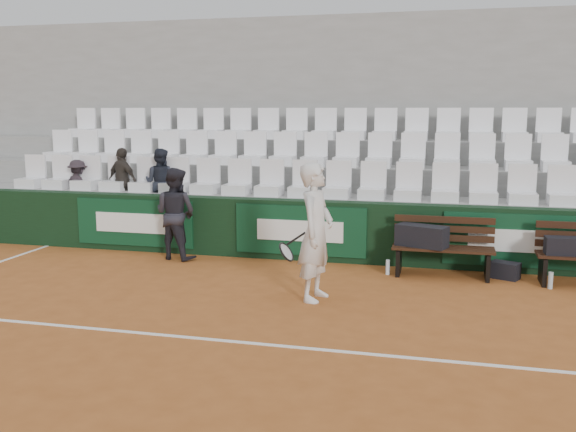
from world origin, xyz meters
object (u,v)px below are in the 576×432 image
Objects in this scene: sports_bag_ground at (505,270)px; spectator_c at (160,158)px; water_bottle_far at (550,280)px; spectator_b at (122,157)px; bench_left at (442,262)px; sports_bag_right at (565,246)px; spectator_a at (77,162)px; tennis_player at (316,232)px; water_bottle_near at (388,267)px; ball_kid at (175,214)px; sports_bag_left at (422,236)px.

sports_bag_ground is 0.33× the size of spectator_c.
spectator_b is (-7.35, 1.42, 1.50)m from water_bottle_far.
bench_left is 1.21× the size of spectator_b.
sports_bag_right is at bearing 169.96° from spectator_c.
sports_bag_right is 2.25× the size of water_bottle_far.
spectator_a is (-8.30, 1.42, 1.38)m from water_bottle_far.
sports_bag_right is at bearing 25.04° from tennis_player.
bench_left is 0.83× the size of tennis_player.
tennis_player reaches higher than sports_bag_ground.
spectator_b is (-6.77, 0.99, 1.50)m from sports_bag_ground.
water_bottle_near is 4.70m from spectator_c.
ball_kid is (-5.29, 0.01, 0.65)m from sports_bag_ground.
spectator_c reaches higher than water_bottle_far.
water_bottle_far is 3.46m from tennis_player.
water_bottle_near is 6.27m from spectator_a.
spectator_c is (-6.59, 1.42, 1.50)m from water_bottle_far.
water_bottle_far is 7.64m from spectator_b.
water_bottle_near is 2.31m from water_bottle_far.
spectator_b is at bearing 169.05° from water_bottle_far.
sports_bag_right is at bearing -171.25° from spectator_a.
spectator_a is at bearing -9.24° from ball_kid.
spectator_a is (-2.43, 0.98, 0.73)m from ball_kid.
bench_left is 6.52× the size of water_bottle_near.
spectator_c is (-0.72, 0.98, 0.85)m from ball_kid.
sports_bag_ground is at bearing 34.41° from tennis_player.
spectator_b is (-4.25, 2.72, 0.72)m from tennis_player.
spectator_a is 0.81× the size of spectator_b.
spectator_a is (-5.19, 2.72, 0.59)m from tennis_player.
sports_bag_left is 3.27× the size of water_bottle_near.
water_bottle_far is (2.29, -0.24, 0.01)m from water_bottle_near.
spectator_b is at bearing 168.66° from sports_bag_left.
sports_bag_right is 6.07m from ball_kid.
sports_bag_left is at bearing 166.73° from spectator_c.
tennis_player is at bearing 168.73° from spectator_b.
ball_kid is at bearing 175.72° from water_bottle_far.
water_bottle_far is at bearing -36.79° from sports_bag_ground.
bench_left is 1.72m from sports_bag_right.
spectator_b is at bearing 171.12° from sports_bag_right.
water_bottle_near is at bearing 164.38° from spectator_c.
ball_kid is at bearing 179.92° from sports_bag_ground.
sports_bag_left is 0.70m from water_bottle_near.
sports_bag_right is at bearing 50.77° from water_bottle_far.
spectator_c is (-3.48, 2.72, 0.71)m from tennis_player.
ball_kid is (-4.06, 0.13, 0.16)m from sports_bag_left.
sports_bag_right is (2.00, -0.07, -0.04)m from sports_bag_left.
tennis_player is at bearing -154.96° from sports_bag_right.
water_bottle_far is 0.13× the size of tennis_player.
ball_kid reaches higher than bench_left.
bench_left is 1.21× the size of spectator_c.
sports_bag_right is at bearing -169.05° from ball_kid.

